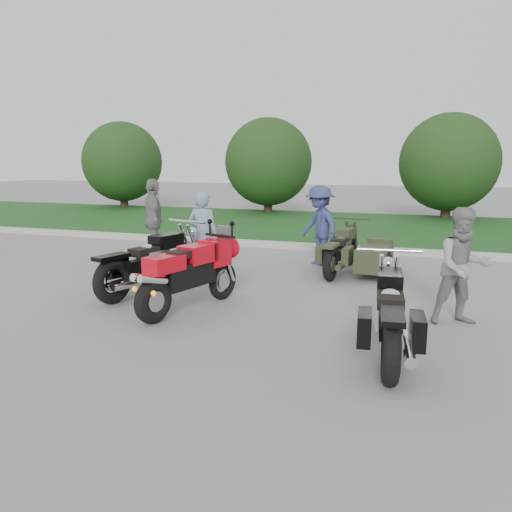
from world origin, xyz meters
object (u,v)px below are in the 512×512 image
(cruiser_sidecar, at_px, (360,255))
(cruiser_left, at_px, (149,265))
(person_grey, at_px, (463,267))
(sportbike_red, at_px, (188,272))
(cruiser_right, at_px, (390,318))
(person_stripe, at_px, (203,234))
(person_back, at_px, (154,220))
(person_denim, at_px, (319,226))

(cruiser_sidecar, bearing_deg, cruiser_left, -136.97)
(person_grey, bearing_deg, cruiser_left, 158.82)
(cruiser_sidecar, bearing_deg, person_grey, -51.05)
(sportbike_red, height_order, cruiser_left, sportbike_red)
(cruiser_sidecar, height_order, person_grey, person_grey)
(sportbike_red, height_order, cruiser_right, sportbike_red)
(sportbike_red, distance_m, cruiser_sidecar, 3.96)
(sportbike_red, xyz_separation_m, person_grey, (3.91, 0.68, 0.22))
(person_stripe, bearing_deg, cruiser_left, 75.98)
(cruiser_sidecar, bearing_deg, cruiser_right, -72.97)
(person_back, bearing_deg, cruiser_right, -162.74)
(person_grey, distance_m, person_back, 6.99)
(person_grey, bearing_deg, cruiser_right, -139.31)
(cruiser_sidecar, bearing_deg, sportbike_red, -118.12)
(person_back, bearing_deg, sportbike_red, -178.44)
(cruiser_left, height_order, person_back, person_back)
(person_grey, bearing_deg, sportbike_red, 169.51)
(person_stripe, xyz_separation_m, person_grey, (4.66, -1.51, -0.02))
(cruiser_left, xyz_separation_m, person_grey, (5.03, -0.07, 0.33))
(sportbike_red, height_order, cruiser_sidecar, sportbike_red)
(person_stripe, relative_size, person_back, 0.90)
(person_back, bearing_deg, person_grey, -148.00)
(cruiser_sidecar, relative_size, person_stripe, 1.35)
(cruiser_left, distance_m, person_back, 3.02)
(sportbike_red, distance_m, person_stripe, 2.33)
(sportbike_red, relative_size, person_denim, 1.23)
(person_grey, distance_m, person_denim, 4.35)
(cruiser_right, relative_size, person_grey, 1.48)
(cruiser_sidecar, bearing_deg, person_stripe, -154.02)
(cruiser_left, relative_size, person_stripe, 1.48)
(person_denim, bearing_deg, person_grey, -9.22)
(cruiser_left, height_order, person_denim, person_denim)
(person_denim, bearing_deg, cruiser_sidecar, 3.87)
(cruiser_right, relative_size, cruiser_sidecar, 1.07)
(cruiser_left, bearing_deg, person_back, 133.76)
(sportbike_red, relative_size, person_stripe, 1.26)
(sportbike_red, height_order, person_back, person_back)
(sportbike_red, bearing_deg, cruiser_sidecar, 73.52)
(cruiser_sidecar, xyz_separation_m, person_stripe, (-2.94, -1.10, 0.44))
(cruiser_left, height_order, person_grey, person_grey)
(cruiser_right, distance_m, person_grey, 1.83)
(cruiser_sidecar, height_order, person_stripe, person_stripe)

